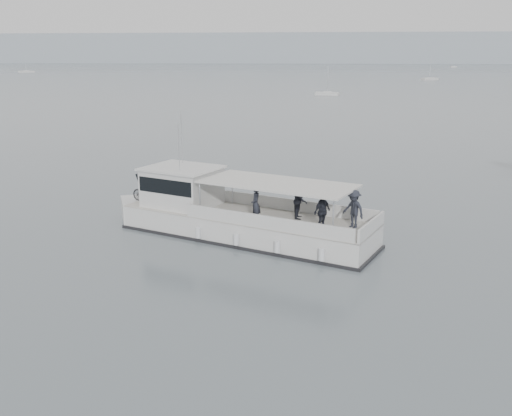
# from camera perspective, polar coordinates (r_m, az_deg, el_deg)

# --- Properties ---
(ground) EXTENTS (1400.00, 1400.00, 0.00)m
(ground) POSITION_cam_1_polar(r_m,az_deg,el_deg) (33.49, -10.38, -1.04)
(ground) COLOR slate
(ground) RESTS_ON ground
(headland) EXTENTS (1400.00, 90.00, 28.00)m
(headland) POSITION_cam_1_polar(r_m,az_deg,el_deg) (590.88, 5.54, 15.60)
(headland) COLOR #939EA8
(headland) RESTS_ON ground
(tour_boat) EXTENTS (14.79, 8.66, 6.40)m
(tour_boat) POSITION_cam_1_polar(r_m,az_deg,el_deg) (29.95, -3.18, -0.66)
(tour_boat) COLOR silver
(tour_boat) RESTS_ON ground
(moored_fleet) EXTENTS (389.29, 363.10, 9.80)m
(moored_fleet) POSITION_cam_1_polar(r_m,az_deg,el_deg) (211.24, 8.41, 12.64)
(moored_fleet) COLOR silver
(moored_fleet) RESTS_ON ground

